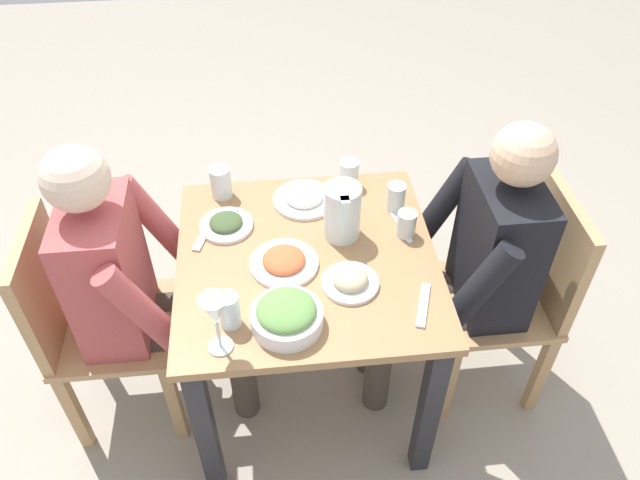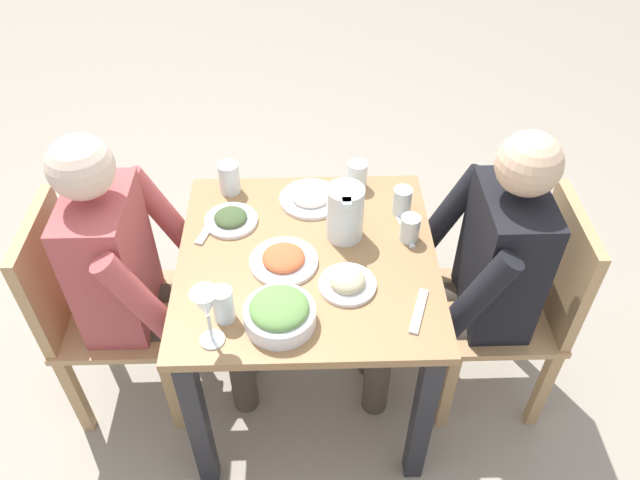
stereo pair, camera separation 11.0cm
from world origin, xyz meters
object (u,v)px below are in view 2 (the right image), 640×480
object	(u,v)px
water_pitcher	(344,213)
diner_far	(143,274)
diner_near	(470,272)
plate_yoghurt	(310,197)
water_glass_center	(357,175)
plate_rice_curry	(283,259)
plate_dolmas	(230,219)
dining_table	(307,285)
chair_near	(522,301)
water_glass_by_pitcher	(401,201)
water_glass_near_left	(222,305)
water_glass_near_right	(228,178)
chair_far	(91,305)
wine_glass	(205,307)
salad_bowl	(279,313)
plate_beans	(347,282)
water_glass_far_right	(409,228)

from	to	relation	value
water_pitcher	diner_far	bearing A→B (deg)	96.45
diner_near	water_pitcher	world-z (taller)	diner_near
plate_yoghurt	water_glass_center	size ratio (longest dim) A/B	2.17
plate_rice_curry	plate_dolmas	bearing A→B (deg)	42.11
dining_table	chair_near	size ratio (longest dim) A/B	0.94
water_glass_by_pitcher	water_glass_near_left	size ratio (longest dim) A/B	0.88
water_glass_near_right	water_glass_by_pitcher	bearing A→B (deg)	-102.91
chair_far	wine_glass	xyz separation A→B (m)	(-0.35, -0.47, 0.38)
diner_near	water_glass_by_pitcher	bearing A→B (deg)	46.06
diner_near	wine_glass	size ratio (longest dim) A/B	5.92
chair_near	water_glass_center	size ratio (longest dim) A/B	8.72
water_pitcher	diner_near	bearing A→B (deg)	-103.18
diner_far	dining_table	bearing A→B (deg)	-92.21
plate_yoghurt	water_glass_near_right	size ratio (longest dim) A/B	1.90
dining_table	plate_yoghurt	size ratio (longest dim) A/B	3.78
plate_dolmas	water_glass_center	world-z (taller)	water_glass_center
dining_table	diner_far	world-z (taller)	diner_far
water_pitcher	water_glass_near_left	world-z (taller)	water_pitcher
dining_table	chair_near	bearing A→B (deg)	-90.14
water_glass_near_right	plate_rice_curry	bearing A→B (deg)	-152.32
plate_rice_curry	plate_dolmas	size ratio (longest dim) A/B	1.21
diner_near	salad_bowl	distance (m)	0.68
chair_near	chair_far	xyz separation A→B (m)	(0.02, 1.48, 0.00)
plate_rice_curry	plate_beans	bearing A→B (deg)	-118.42
salad_bowl	water_glass_by_pitcher	size ratio (longest dim) A/B	2.10
diner_far	water_glass_center	world-z (taller)	diner_far
plate_beans	chair_far	bearing A→B (deg)	79.80
diner_far	water_glass_center	xyz separation A→B (m)	(0.33, -0.72, 0.14)
water_glass_center	chair_far	bearing A→B (deg)	109.72
chair_near	water_glass_near_right	bearing A→B (deg)	71.30
plate_rice_curry	plate_dolmas	xyz separation A→B (m)	(0.20, 0.18, -0.00)
water_glass_far_right	water_glass_near_left	distance (m)	0.65
diner_far	water_glass_center	size ratio (longest dim) A/B	11.69
water_pitcher	plate_rice_curry	distance (m)	0.25
water_pitcher	plate_beans	xyz separation A→B (m)	(-0.23, 0.00, -0.08)
wine_glass	dining_table	bearing A→B (deg)	-39.30
water_glass_near_right	salad_bowl	bearing A→B (deg)	-162.90
dining_table	diner_near	distance (m)	0.54
diner_far	water_pitcher	xyz separation A→B (m)	(0.07, -0.66, 0.19)
water_glass_far_right	wine_glass	world-z (taller)	wine_glass
diner_near	wine_glass	xyz separation A→B (m)	(-0.32, 0.80, 0.23)
diner_near	wine_glass	distance (m)	0.89
diner_near	water_glass_center	bearing A→B (deg)	45.00
salad_bowl	plate_yoghurt	xyz separation A→B (m)	(0.54, -0.10, -0.02)
salad_bowl	plate_rice_curry	xyz separation A→B (m)	(0.24, -0.01, -0.03)
diner_near	plate_yoghurt	size ratio (longest dim) A/B	5.38
diner_near	water_glass_by_pitcher	size ratio (longest dim) A/B	11.90
diner_far	wine_glass	world-z (taller)	diner_far
plate_rice_curry	dining_table	bearing A→B (deg)	-68.12
plate_beans	water_glass_far_right	distance (m)	0.30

